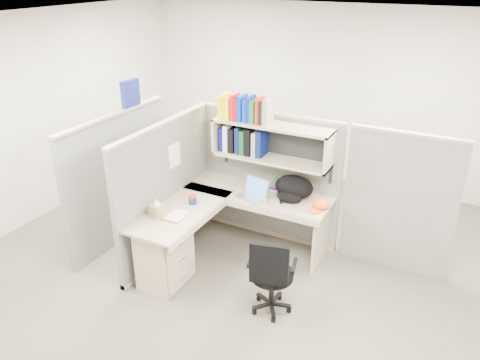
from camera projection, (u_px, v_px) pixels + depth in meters
The scene contains 14 objects.
ground at pixel (236, 269), 5.38m from camera, with size 6.00×6.00×0.00m, color #3C372E.
room_shell at pixel (235, 136), 4.70m from camera, with size 6.00×6.00×6.00m.
cubicle at pixel (226, 177), 5.51m from camera, with size 3.79×1.84×1.95m.
desk at pixel (190, 240), 5.13m from camera, with size 1.74×1.75×0.73m.
laptop at pixel (251, 189), 5.35m from camera, with size 0.32×0.32×0.23m, color silver, non-canonical shape.
backpack at pixel (292, 189), 5.33m from camera, with size 0.45×0.35×0.27m, color black, non-canonical shape.
orange_cap at pixel (321, 204), 5.16m from camera, with size 0.19×0.22×0.10m, color #F05514, non-canonical shape.
snack_canister at pixel (193, 200), 5.26m from camera, with size 0.10×0.10×0.10m.
tissue_box at pixel (157, 207), 4.98m from camera, with size 0.13×0.13×0.21m, color #9A8257, non-canonical shape.
mouse at pixel (264, 199), 5.33m from camera, with size 0.10×0.07×0.04m, color #859FBC.
paper_cup at pixel (265, 185), 5.63m from camera, with size 0.06×0.06×0.09m, color white.
book_stack at pixel (279, 185), 5.61m from camera, with size 0.16×0.22×0.11m, color gray, non-canonical shape.
loose_paper at pixel (176, 215), 5.03m from camera, with size 0.19×0.26×0.00m, color white, non-canonical shape.
task_chair at pixel (271, 287), 4.58m from camera, with size 0.50×0.46×0.89m.
Camera 1 is at (2.09, -3.93, 3.19)m, focal length 35.00 mm.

